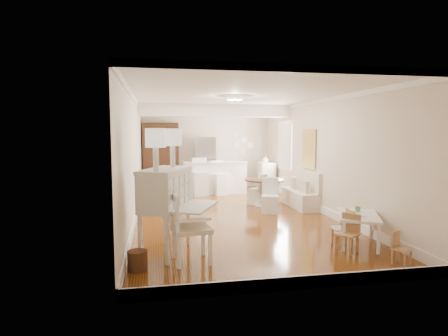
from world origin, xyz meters
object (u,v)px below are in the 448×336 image
object	(u,v)px
secretary_bureau	(166,211)
slip_chair_far	(257,189)
breakfast_counter	(215,178)
bar_stool_right	(220,178)
kids_chair_b	(342,228)
fridge	(216,163)
sideboard	(266,176)
kids_chair_a	(347,234)
kids_table	(358,229)
bar_stool_left	(201,177)
kids_chair_c	(402,248)
pantry_cabinet	(161,157)
wicker_basket	(138,261)
dining_table	(264,192)
gustavian_armchair	(191,228)
slip_chair_near	(270,195)

from	to	relation	value
secretary_bureau	slip_chair_far	xyz separation A→B (m)	(2.59, 3.79, -0.28)
breakfast_counter	bar_stool_right	distance (m)	0.33
kids_chair_b	fridge	size ratio (longest dim) A/B	0.37
bar_stool_right	sideboard	distance (m)	1.85
kids_chair_a	bar_stool_right	xyz separation A→B (m)	(-1.09, 6.07, 0.21)
kids_table	bar_stool_left	distance (m)	6.05
kids_chair_c	sideboard	bearing A→B (deg)	60.24
secretary_bureau	fridge	bearing A→B (deg)	97.96
kids_chair_c	pantry_cabinet	size ratio (longest dim) A/B	0.22
kids_chair_b	slip_chair_far	world-z (taller)	slip_chair_far
secretary_bureau	kids_chair_a	bearing A→B (deg)	13.23
wicker_basket	secretary_bureau	bearing A→B (deg)	58.58
kids_table	dining_table	world-z (taller)	dining_table
secretary_bureau	sideboard	bearing A→B (deg)	83.61
dining_table	gustavian_armchair	bearing A→B (deg)	-120.21
sideboard	bar_stool_right	bearing A→B (deg)	-155.03
kids_chair_c	fridge	size ratio (longest dim) A/B	0.28
dining_table	fridge	xyz separation A→B (m)	(-0.80, 3.32, 0.54)
dining_table	wicker_basket	bearing A→B (deg)	-126.45
wicker_basket	dining_table	xyz separation A→B (m)	(3.15, 4.27, 0.22)
kids_chair_b	pantry_cabinet	world-z (taller)	pantry_cabinet
kids_chair_b	bar_stool_left	world-z (taller)	bar_stool_left
kids_chair_a	breakfast_counter	xyz separation A→B (m)	(-1.20, 6.37, 0.19)
slip_chair_near	sideboard	distance (m)	3.65
sideboard	pantry_cabinet	bearing A→B (deg)	172.50
dining_table	slip_chair_far	distance (m)	0.26
kids_table	slip_chair_near	bearing A→B (deg)	105.18
gustavian_armchair	sideboard	bearing A→B (deg)	-31.82
kids_table	slip_chair_far	world-z (taller)	slip_chair_far
gustavian_armchair	breakfast_counter	distance (m)	6.45
kids_chair_a	slip_chair_far	bearing A→B (deg)	149.48
kids_table	pantry_cabinet	distance (m)	7.84
kids_chair_b	slip_chair_far	xyz separation A→B (m)	(-0.44, 3.97, 0.09)
gustavian_armchair	slip_chair_near	distance (m)	3.87
kids_chair_a	bar_stool_left	xyz separation A→B (m)	(-1.70, 6.07, 0.26)
secretary_bureau	dining_table	size ratio (longest dim) A/B	1.32
fridge	kids_chair_a	bearing A→B (deg)	-82.30
kids_chair_b	bar_stool_left	xyz separation A→B (m)	(-1.80, 5.72, 0.26)
gustavian_armchair	kids_chair_b	size ratio (longest dim) A/B	1.63
slip_chair_near	bar_stool_left	size ratio (longest dim) A/B	0.73
pantry_cabinet	slip_chair_far	bearing A→B (deg)	-50.67
kids_chair_a	slip_chair_near	bearing A→B (deg)	150.62
gustavian_armchair	bar_stool_left	bearing A→B (deg)	-14.31
bar_stool_right	slip_chair_near	bearing A→B (deg)	-93.62
dining_table	fridge	size ratio (longest dim) A/B	0.59
dining_table	breakfast_counter	distance (m)	2.49
slip_chair_near	sideboard	xyz separation A→B (m)	(0.96, 3.52, 0.05)
kids_chair_b	breakfast_counter	distance (m)	6.16
slip_chair_far	fridge	bearing A→B (deg)	-123.21
kids_chair_c	pantry_cabinet	world-z (taller)	pantry_cabinet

